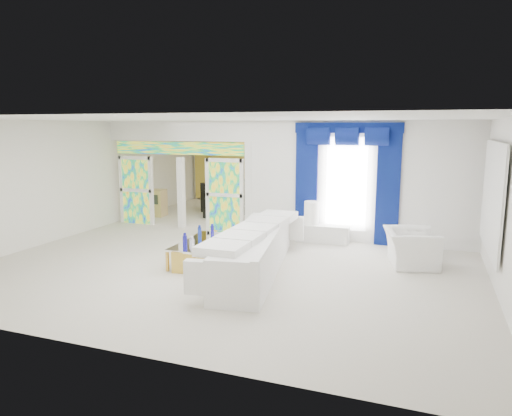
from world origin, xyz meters
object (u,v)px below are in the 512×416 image
at_px(white_sofa, 256,252).
at_px(grand_piano, 237,196).
at_px(armchair, 411,248).
at_px(coffee_table, 202,251).
at_px(console_table, 323,234).

height_order(white_sofa, grand_piano, grand_piano).
xyz_separation_m(white_sofa, armchair, (2.88, 1.48, -0.02)).
xyz_separation_m(white_sofa, grand_piano, (-2.99, 6.21, 0.10)).
relative_size(coffee_table, armchair, 1.69).
height_order(white_sofa, console_table, white_sofa).
bearing_deg(console_table, armchair, -32.11).
relative_size(console_table, armchair, 1.13).
bearing_deg(console_table, coffee_table, -129.74).
bearing_deg(armchair, grand_piano, 37.91).
distance_m(console_table, armchair, 2.52).
relative_size(white_sofa, coffee_table, 2.15).
xyz_separation_m(coffee_table, armchair, (4.23, 1.18, 0.16)).
xyz_separation_m(white_sofa, console_table, (0.74, 2.82, -0.18)).
bearing_deg(coffee_table, grand_piano, 105.54).
distance_m(white_sofa, coffee_table, 1.39).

